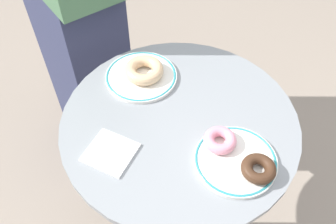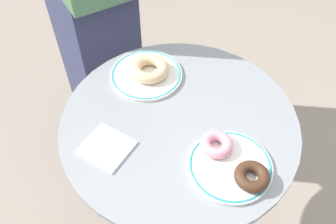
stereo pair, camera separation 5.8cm
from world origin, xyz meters
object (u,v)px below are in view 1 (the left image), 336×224
Objects in this scene: cafe_table at (178,163)px; donut_pink_frosted at (219,141)px; plate_left at (141,76)px; donut_glazed at (144,70)px; paper_napkin at (110,152)px; donut_chocolate at (259,169)px; plate_right at (236,160)px.

donut_pink_frosted is (0.13, -0.00, 0.24)m from cafe_table.
cafe_table is 3.56× the size of plate_left.
donut_glazed is 0.27m from paper_napkin.
donut_chocolate reaches higher than cafe_table.
donut_glazed is at bearing 172.10° from donut_chocolate.
donut_pink_frosted is (-0.11, 0.00, 0.00)m from donut_chocolate.
cafe_table is 0.29m from plate_right.
plate_left is 1.84× the size of paper_napkin.
donut_glazed is 1.39× the size of donut_chocolate.
donut_pink_frosted reaches higher than paper_napkin.
plate_left is at bearing 171.43° from plate_right.
donut_chocolate is at bearing 31.87° from paper_napkin.
donut_chocolate is 0.11m from donut_pink_frosted.
plate_right reaches higher than cafe_table.
donut_glazed is at bearing 170.16° from plate_right.
donut_glazed is at bearing 163.75° from cafe_table.
cafe_table is at bearing 178.75° from donut_pink_frosted.
paper_napkin is at bearing -106.87° from cafe_table.
donut_chocolate is 0.72× the size of paper_napkin.
donut_chocolate is at bearing 4.72° from plate_right.
plate_left is at bearing -129.20° from donut_glazed.
plate_left is 0.37m from plate_right.
donut_chocolate reaches higher than plate_right.
plate_right reaches higher than paper_napkin.
donut_chocolate is (0.24, -0.01, 0.24)m from cafe_table.
plate_right is 0.06m from donut_pink_frosted.
donut_pink_frosted reaches higher than plate_left.
plate_left is at bearing 166.40° from cafe_table.
donut_chocolate reaches higher than paper_napkin.
paper_napkin is at bearing -63.88° from donut_glazed.
plate_right is 2.46× the size of donut_pink_frosted.
plate_right is 1.78× the size of donut_glazed.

